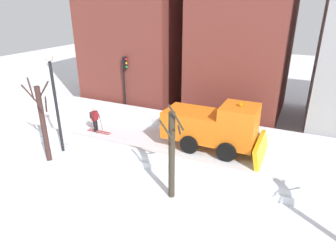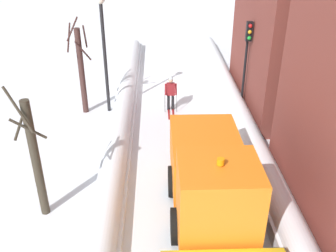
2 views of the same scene
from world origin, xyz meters
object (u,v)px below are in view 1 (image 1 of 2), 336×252
at_px(plow_truck, 215,126).
at_px(street_lamp, 54,93).
at_px(skier, 95,118).
at_px(bare_tree_near, 43,122).
at_px(bare_tree_mid, 172,154).
at_px(traffic_light_pole, 125,75).

xyz_separation_m(plow_truck, street_lamp, (4.08, -8.01, 2.08)).
bearing_deg(skier, plow_truck, 96.57).
distance_m(bare_tree_near, bare_tree_mid, 7.61).
height_order(skier, traffic_light_pole, traffic_light_pole).
relative_size(plow_truck, bare_tree_near, 1.28).
distance_m(plow_truck, street_lamp, 9.23).
bearing_deg(traffic_light_pole, plow_truck, 71.05).
relative_size(skier, bare_tree_near, 0.39).
relative_size(plow_truck, skier, 3.31).
bearing_deg(bare_tree_mid, traffic_light_pole, -137.01).
height_order(skier, street_lamp, street_lamp).
xyz_separation_m(bare_tree_near, bare_tree_mid, (0.13, 7.61, -0.14)).
distance_m(plow_truck, skier, 8.11).
distance_m(skier, bare_tree_near, 4.51).
bearing_deg(street_lamp, skier, -179.40).
distance_m(skier, traffic_light_pole, 4.22).
relative_size(bare_tree_near, bare_tree_mid, 1.02).
bearing_deg(bare_tree_mid, street_lamp, -99.62).
xyz_separation_m(traffic_light_pole, bare_tree_mid, (8.07, 7.52, -1.02)).
height_order(plow_truck, bare_tree_near, bare_tree_near).
bearing_deg(traffic_light_pole, bare_tree_near, -0.64).
xyz_separation_m(plow_truck, bare_tree_mid, (5.38, -0.31, 0.67)).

